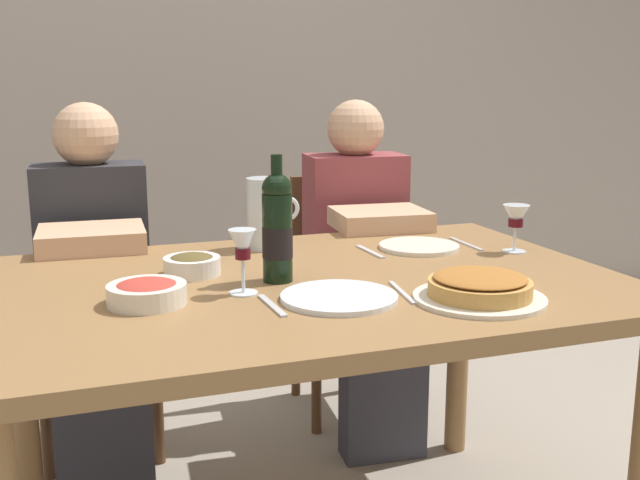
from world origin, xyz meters
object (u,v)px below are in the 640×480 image
salad_bowl (147,292)px  wine_glass_left_diner (516,219)px  diner_left (95,283)px  chair_right (344,277)px  olive_bowl (192,264)px  dinner_plate_right_setting (339,297)px  dining_table (306,316)px  diner_right (364,260)px  water_pitcher (264,218)px  baked_tart (480,288)px  wine_glass_right_diner (243,249)px  wine_bottle (277,227)px  chair_left (96,300)px  dinner_plate_left_setting (419,246)px

salad_bowl → wine_glass_left_diner: wine_glass_left_diner is taller
diner_left → chair_right: bearing=-162.6°
olive_bowl → dinner_plate_right_setting: olive_bowl is taller
salad_bowl → wine_glass_left_diner: (1.01, 0.16, 0.07)m
dining_table → diner_right: size_ratio=1.29×
water_pitcher → diner_left: bearing=144.8°
diner_left → wine_glass_left_diner: bearing=154.0°
olive_bowl → baked_tart: bearing=-37.8°
wine_glass_right_diner → dinner_plate_right_setting: 0.24m
wine_glass_left_diner → dinner_plate_right_setting: 0.68m
dining_table → baked_tart: baked_tart is taller
wine_bottle → chair_left: (-0.38, 0.91, -0.39)m
water_pitcher → wine_glass_left_diner: bearing=-23.3°
chair_right → water_pitcher: bearing=55.9°
baked_tart → dinner_plate_right_setting: (-0.28, 0.10, -0.02)m
baked_tart → wine_glass_right_diner: wine_glass_right_diner is taller
chair_left → wine_bottle: bearing=115.3°
wine_glass_left_diner → dinner_plate_left_setting: (-0.23, 0.13, -0.09)m
dinner_plate_right_setting → diner_right: (0.42, 0.87, -0.15)m
salad_bowl → dinner_plate_left_setting: size_ratio=0.75×
wine_bottle → dinner_plate_left_setting: wine_bottle is taller
wine_glass_left_diner → dinner_plate_left_setting: bearing=150.8°
water_pitcher → baked_tart: bearing=-65.1°
water_pitcher → dining_table: bearing=-89.5°
water_pitcher → chair_left: size_ratio=0.23×
chair_left → dining_table: bearing=118.6°
diner_left → chair_right: size_ratio=1.33×
water_pitcher → wine_glass_right_diner: water_pitcher is taller
olive_bowl → chair_left: size_ratio=0.16×
baked_tart → water_pitcher: bearing=114.9°
olive_bowl → wine_glass_left_diner: size_ratio=1.05×
diner_left → chair_right: 0.95m
chair_left → dinner_plate_right_setting: bearing=115.3°
olive_bowl → wine_glass_right_diner: wine_glass_right_diner is taller
dining_table → chair_right: (0.46, 0.92, -0.17)m
olive_bowl → dinner_plate_left_setting: size_ratio=0.62×
dinner_plate_left_setting → dinner_plate_right_setting: bearing=-134.7°
chair_left → diner_left: (-0.01, -0.24, 0.12)m
water_pitcher → olive_bowl: (-0.24, -0.23, -0.06)m
salad_bowl → dinner_plate_right_setting: (0.39, -0.11, -0.02)m
dining_table → water_pitcher: bearing=90.5°
dinner_plate_left_setting → chair_right: chair_right is taller
water_pitcher → diner_right: bearing=36.3°
diner_right → dining_table: bearing=62.5°
water_pitcher → salad_bowl: bearing=-130.7°
wine_glass_right_diner → chair_left: (-0.28, 0.99, -0.37)m
salad_bowl → wine_glass_left_diner: bearing=9.1°
dining_table → chair_left: bearing=116.0°
water_pitcher → salad_bowl: water_pitcher is taller
water_pitcher → diner_left: size_ratio=0.17×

